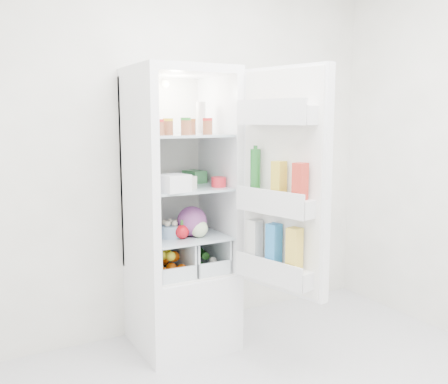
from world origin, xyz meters
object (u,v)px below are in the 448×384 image
refrigerator (178,244)px  mushroom_bowl (171,231)px  red_cabbage (192,221)px  fridge_door (282,187)px

refrigerator → mushroom_bowl: bearing=-133.5°
refrigerator → mushroom_bowl: (-0.09, -0.10, 0.12)m
red_cabbage → mushroom_bowl: size_ratio=1.15×
refrigerator → mushroom_bowl: 0.18m
mushroom_bowl → fridge_door: size_ratio=0.13×
refrigerator → fridge_door: 0.85m
red_cabbage → fridge_door: (0.34, -0.49, 0.25)m
refrigerator → fridge_door: bearing=-59.2°
mushroom_bowl → refrigerator: bearing=46.5°
refrigerator → fridge_door: (0.37, -0.63, 0.43)m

